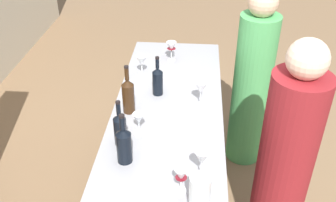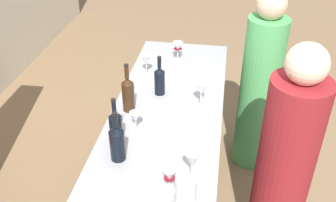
{
  "view_description": "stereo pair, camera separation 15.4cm",
  "coord_description": "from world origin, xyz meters",
  "px_view_note": "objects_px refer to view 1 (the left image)",
  "views": [
    {
      "loc": [
        -2.03,
        -0.16,
        2.35
      ],
      "look_at": [
        0.0,
        0.0,
        1.02
      ],
      "focal_mm": 41.35,
      "sensor_mm": 36.0,
      "label": 1
    },
    {
      "loc": [
        -2.01,
        -0.32,
        2.35
      ],
      "look_at": [
        0.0,
        0.0,
        1.02
      ],
      "focal_mm": 41.35,
      "sensor_mm": 36.0,
      "label": 2
    }
  ],
  "objects_px": {
    "person_left_guest": "(285,162)",
    "wine_glass_near_right": "(181,176)",
    "wine_bottle_second_left_near_black": "(120,128)",
    "wine_bottle_second_right_near_black": "(158,80)",
    "wine_glass_far_center": "(139,120)",
    "wine_glass_near_center": "(201,89)",
    "person_center_guest": "(252,86)",
    "wine_glass_near_left": "(202,159)",
    "wine_glass_far_right": "(142,62)",
    "water_pitcher": "(200,193)",
    "wine_bottle_center_amber_brown": "(128,95)",
    "wine_bottle_leftmost_near_black": "(124,144)",
    "wine_glass_far_left": "(171,47)"
  },
  "relations": [
    {
      "from": "wine_glass_far_left",
      "to": "wine_glass_far_center",
      "type": "xyz_separation_m",
      "value": [
        -0.93,
        0.12,
        -0.02
      ]
    },
    {
      "from": "wine_glass_near_left",
      "to": "person_left_guest",
      "type": "height_order",
      "value": "person_left_guest"
    },
    {
      "from": "wine_bottle_second_left_near_black",
      "to": "person_left_guest",
      "type": "height_order",
      "value": "person_left_guest"
    },
    {
      "from": "wine_bottle_second_right_near_black",
      "to": "wine_glass_near_right",
      "type": "relative_size",
      "value": 1.95
    },
    {
      "from": "water_pitcher",
      "to": "person_center_guest",
      "type": "distance_m",
      "value": 1.62
    },
    {
      "from": "wine_bottle_leftmost_near_black",
      "to": "wine_glass_near_left",
      "type": "bearing_deg",
      "value": -103.21
    },
    {
      "from": "wine_glass_far_center",
      "to": "wine_bottle_second_right_near_black",
      "type": "bearing_deg",
      "value": -8.18
    },
    {
      "from": "wine_glass_near_center",
      "to": "wine_glass_near_right",
      "type": "height_order",
      "value": "wine_glass_near_center"
    },
    {
      "from": "wine_glass_near_center",
      "to": "person_center_guest",
      "type": "height_order",
      "value": "person_center_guest"
    },
    {
      "from": "wine_glass_far_right",
      "to": "wine_glass_far_left",
      "type": "bearing_deg",
      "value": -35.68
    },
    {
      "from": "wine_bottle_second_right_near_black",
      "to": "person_left_guest",
      "type": "xyz_separation_m",
      "value": [
        -0.34,
        -0.82,
        -0.35
      ]
    },
    {
      "from": "water_pitcher",
      "to": "wine_glass_far_center",
      "type": "bearing_deg",
      "value": 33.71
    },
    {
      "from": "wine_glass_near_left",
      "to": "wine_glass_far_right",
      "type": "xyz_separation_m",
      "value": [
        0.99,
        0.43,
        -0.01
      ]
    },
    {
      "from": "wine_glass_near_center",
      "to": "water_pitcher",
      "type": "relative_size",
      "value": 0.89
    },
    {
      "from": "wine_bottle_second_right_near_black",
      "to": "wine_glass_near_left",
      "type": "height_order",
      "value": "wine_bottle_second_right_near_black"
    },
    {
      "from": "wine_glass_near_center",
      "to": "wine_glass_far_right",
      "type": "height_order",
      "value": "wine_glass_near_center"
    },
    {
      "from": "wine_bottle_second_right_near_black",
      "to": "person_left_guest",
      "type": "distance_m",
      "value": 0.96
    },
    {
      "from": "wine_bottle_leftmost_near_black",
      "to": "wine_bottle_second_right_near_black",
      "type": "height_order",
      "value": "wine_bottle_leftmost_near_black"
    },
    {
      "from": "wine_glass_near_left",
      "to": "wine_glass_far_right",
      "type": "relative_size",
      "value": 1.06
    },
    {
      "from": "wine_bottle_second_left_near_black",
      "to": "person_left_guest",
      "type": "xyz_separation_m",
      "value": [
        0.2,
        -0.97,
        -0.36
      ]
    },
    {
      "from": "wine_glass_near_center",
      "to": "wine_glass_far_center",
      "type": "height_order",
      "value": "wine_glass_near_center"
    },
    {
      "from": "water_pitcher",
      "to": "wine_bottle_center_amber_brown",
      "type": "bearing_deg",
      "value": 31.05
    },
    {
      "from": "wine_bottle_second_right_near_black",
      "to": "water_pitcher",
      "type": "distance_m",
      "value": 1.0
    },
    {
      "from": "wine_glass_near_center",
      "to": "wine_glass_far_left",
      "type": "bearing_deg",
      "value": 20.93
    },
    {
      "from": "wine_bottle_second_right_near_black",
      "to": "wine_glass_near_left",
      "type": "xyz_separation_m",
      "value": [
        -0.77,
        -0.3,
        0.02
      ]
    },
    {
      "from": "wine_glass_near_left",
      "to": "wine_glass_near_right",
      "type": "bearing_deg",
      "value": 136.25
    },
    {
      "from": "wine_bottle_second_left_near_black",
      "to": "wine_glass_near_right",
      "type": "xyz_separation_m",
      "value": [
        -0.33,
        -0.35,
        -0.01
      ]
    },
    {
      "from": "wine_bottle_center_amber_brown",
      "to": "water_pitcher",
      "type": "relative_size",
      "value": 1.73
    },
    {
      "from": "water_pitcher",
      "to": "wine_bottle_second_left_near_black",
      "type": "bearing_deg",
      "value": 45.79
    },
    {
      "from": "wine_bottle_leftmost_near_black",
      "to": "wine_bottle_center_amber_brown",
      "type": "bearing_deg",
      "value": 6.76
    },
    {
      "from": "wine_glass_far_center",
      "to": "person_left_guest",
      "type": "bearing_deg",
      "value": -83.53
    },
    {
      "from": "wine_bottle_second_left_near_black",
      "to": "wine_bottle_second_right_near_black",
      "type": "xyz_separation_m",
      "value": [
        0.54,
        -0.15,
        -0.0
      ]
    },
    {
      "from": "wine_glass_near_center",
      "to": "wine_glass_far_center",
      "type": "distance_m",
      "value": 0.48
    },
    {
      "from": "wine_glass_far_center",
      "to": "wine_glass_far_right",
      "type": "xyz_separation_m",
      "value": [
        0.66,
        0.07,
        0.02
      ]
    },
    {
      "from": "wine_glass_near_center",
      "to": "person_center_guest",
      "type": "xyz_separation_m",
      "value": [
        0.67,
        -0.42,
        -0.36
      ]
    },
    {
      "from": "wine_glass_near_center",
      "to": "wine_bottle_center_amber_brown",
      "type": "bearing_deg",
      "value": 104.43
    },
    {
      "from": "wine_glass_far_right",
      "to": "wine_glass_far_center",
      "type": "bearing_deg",
      "value": -173.61
    },
    {
      "from": "wine_glass_far_center",
      "to": "person_center_guest",
      "type": "relative_size",
      "value": 0.09
    },
    {
      "from": "water_pitcher",
      "to": "wine_glass_near_left",
      "type": "bearing_deg",
      "value": -1.86
    },
    {
      "from": "wine_glass_near_center",
      "to": "wine_glass_near_right",
      "type": "xyz_separation_m",
      "value": [
        -0.76,
        0.08,
        -0.02
      ]
    },
    {
      "from": "person_left_guest",
      "to": "wine_glass_near_right",
      "type": "bearing_deg",
      "value": 34.62
    },
    {
      "from": "wine_glass_near_center",
      "to": "person_left_guest",
      "type": "bearing_deg",
      "value": -112.8
    },
    {
      "from": "wine_bottle_center_amber_brown",
      "to": "person_left_guest",
      "type": "bearing_deg",
      "value": -96.61
    },
    {
      "from": "wine_glass_near_right",
      "to": "wine_glass_far_right",
      "type": "distance_m",
      "value": 1.14
    },
    {
      "from": "wine_glass_far_right",
      "to": "person_center_guest",
      "type": "bearing_deg",
      "value": -68.27
    },
    {
      "from": "person_center_guest",
      "to": "water_pitcher",
      "type": "bearing_deg",
      "value": 63.0
    },
    {
      "from": "person_center_guest",
      "to": "wine_bottle_leftmost_near_black",
      "type": "bearing_deg",
      "value": 45.11
    },
    {
      "from": "wine_bottle_leftmost_near_black",
      "to": "water_pitcher",
      "type": "xyz_separation_m",
      "value": [
        -0.29,
        -0.39,
        -0.02
      ]
    },
    {
      "from": "wine_glass_far_left",
      "to": "wine_glass_far_right",
      "type": "distance_m",
      "value": 0.33
    },
    {
      "from": "wine_bottle_second_left_near_black",
      "to": "person_center_guest",
      "type": "relative_size",
      "value": 0.18
    }
  ]
}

